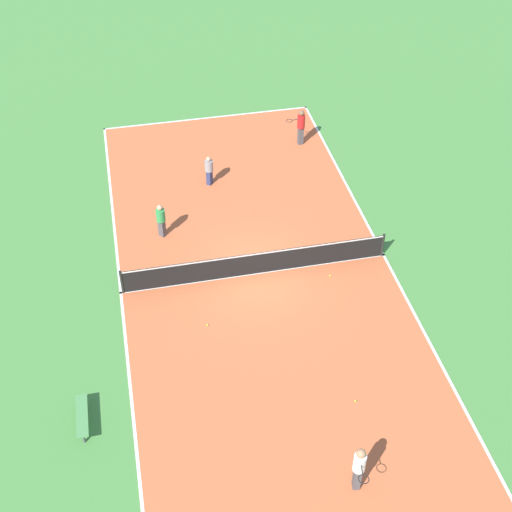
# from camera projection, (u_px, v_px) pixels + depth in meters

# --- Properties ---
(ground_plane) EXTENTS (80.00, 80.00, 0.00)m
(ground_plane) POSITION_uv_depth(u_px,v_px,m) (256.00, 274.00, 27.24)
(ground_plane) COLOR #47843D
(court_surface) EXTENTS (10.37, 23.75, 0.02)m
(court_surface) POSITION_uv_depth(u_px,v_px,m) (256.00, 273.00, 27.23)
(court_surface) COLOR #C66038
(court_surface) RESTS_ON ground_plane
(tennis_net) EXTENTS (10.17, 0.10, 1.06)m
(tennis_net) POSITION_uv_depth(u_px,v_px,m) (256.00, 263.00, 26.87)
(tennis_net) COLOR black
(tennis_net) RESTS_ON court_surface
(bench) EXTENTS (0.36, 1.62, 0.45)m
(bench) POSITION_uv_depth(u_px,v_px,m) (82.00, 416.00, 21.82)
(bench) COLOR #4C8C4C
(bench) RESTS_ON ground_plane
(player_coach_red) EXTENTS (0.97, 0.44, 1.79)m
(player_coach_red) POSITION_uv_depth(u_px,v_px,m) (301.00, 125.00, 33.42)
(player_coach_red) COLOR #4C4C51
(player_coach_red) RESTS_ON court_surface
(player_baseline_gray) EXTENTS (0.50, 0.50, 1.41)m
(player_baseline_gray) POSITION_uv_depth(u_px,v_px,m) (209.00, 169.00, 31.11)
(player_baseline_gray) COLOR navy
(player_baseline_gray) RESTS_ON court_surface
(player_near_white) EXTENTS (0.47, 0.97, 1.79)m
(player_near_white) POSITION_uv_depth(u_px,v_px,m) (359.00, 466.00, 19.75)
(player_near_white) COLOR #4C4C51
(player_near_white) RESTS_ON court_surface
(player_far_green) EXTENTS (0.51, 0.51, 1.52)m
(player_far_green) POSITION_uv_depth(u_px,v_px,m) (161.00, 219.00, 28.37)
(player_far_green) COLOR #4C4C51
(player_far_green) RESTS_ON court_surface
(tennis_ball_midcourt) EXTENTS (0.07, 0.07, 0.07)m
(tennis_ball_midcourt) POSITION_uv_depth(u_px,v_px,m) (355.00, 401.00, 22.67)
(tennis_ball_midcourt) COLOR #CCE033
(tennis_ball_midcourt) RESTS_ON court_surface
(tennis_ball_far_baseline) EXTENTS (0.07, 0.07, 0.07)m
(tennis_ball_far_baseline) POSITION_uv_depth(u_px,v_px,m) (207.00, 325.00, 25.15)
(tennis_ball_far_baseline) COLOR #CCE033
(tennis_ball_far_baseline) RESTS_ON court_surface
(tennis_ball_left_sideline) EXTENTS (0.07, 0.07, 0.07)m
(tennis_ball_left_sideline) POSITION_uv_depth(u_px,v_px,m) (330.00, 275.00, 27.08)
(tennis_ball_left_sideline) COLOR #CCE033
(tennis_ball_left_sideline) RESTS_ON court_surface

